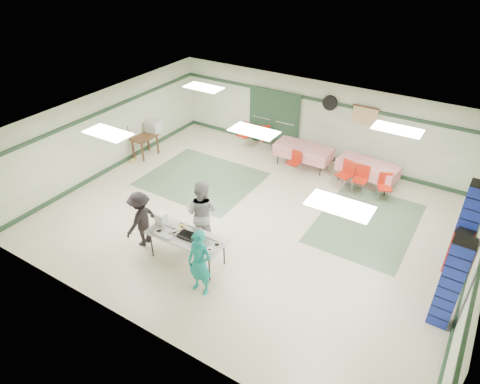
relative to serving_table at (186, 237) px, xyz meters
The scene contains 40 objects.
floor 2.49m from the serving_table, 78.99° to the left, with size 11.00×11.00×0.00m, color beige.
ceiling 3.10m from the serving_table, 78.99° to the left, with size 11.00×11.00×0.00m, color silver.
wall_back 6.88m from the serving_table, 86.19° to the left, with size 11.00×11.00×0.00m, color beige.
wall_front 2.30m from the serving_table, 78.10° to the right, with size 11.00×11.00×0.00m, color beige.
wall_left 5.60m from the serving_table, 155.12° to the left, with size 9.00×9.00×0.00m, color beige.
trim_back 6.95m from the serving_table, 86.17° to the left, with size 11.00×0.06×0.10m, color #203C27.
baseboard_back 6.86m from the serving_table, 86.17° to the left, with size 11.00×0.06×0.12m, color #203C27.
trim_left 5.69m from the serving_table, 154.99° to the left, with size 9.00×0.06×0.10m, color #203C27.
baseboard_left 5.57m from the serving_table, 154.99° to the left, with size 9.00×0.06×0.12m, color #203C27.
baseboard_right 6.40m from the serving_table, 21.55° to the left, with size 9.00×0.06×0.12m, color #203C27.
green_patch_a 3.98m from the serving_table, 121.48° to the left, with size 3.50×3.00×0.01m, color #5D7757.
green_patch_b 5.08m from the serving_table, 49.71° to the left, with size 2.50×3.50×0.01m, color #5D7757.
double_door_left 7.01m from the serving_table, 104.43° to the left, with size 0.90×0.06×2.10m, color gray.
double_door_right 6.83m from the serving_table, 96.68° to the left, with size 0.90×0.06×2.10m, color gray.
door_frame 6.89m from the serving_table, 100.68° to the left, with size 2.00×0.03×2.15m, color #203C27.
wall_fan 6.95m from the serving_table, 83.64° to the left, with size 0.50×0.50×0.10m, color black.
scroll_banner 7.15m from the serving_table, 73.91° to the left, with size 0.80×0.02×0.60m, color #DEBF8B.
serving_table is the anchor object (origin of this frame).
sheet_tray_right 0.62m from the serving_table, ahead, with size 0.62×0.47×0.02m, color silver.
sheet_tray_mid 0.15m from the serving_table, 144.25° to the left, with size 0.63×0.48×0.02m, color silver.
sheet_tray_left 0.53m from the serving_table, 161.98° to the right, with size 0.56×0.43×0.02m, color silver.
baking_pan 0.10m from the serving_table, 19.37° to the right, with size 0.45×0.28×0.08m, color black.
foam_box_stack 0.86m from the serving_table, behind, with size 0.25×0.23×0.28m, color white.
volunteer_teal 1.10m from the serving_table, 36.51° to the right, with size 0.60×0.39×1.63m, color teal.
volunteer_grey 0.84m from the serving_table, 99.12° to the left, with size 0.88×0.69×1.81m, color #96959B.
volunteer_dark 1.38m from the serving_table, behind, with size 0.99×0.57×1.53m, color black.
dining_table_a 6.40m from the serving_table, 66.57° to the left, with size 1.94×1.05×0.77m.
dining_table_b 5.89m from the serving_table, 86.63° to the left, with size 1.89×0.84×0.77m.
chair_a 5.89m from the serving_table, 64.47° to the left, with size 0.43×0.43×0.90m.
chair_b 5.70m from the serving_table, 68.74° to the left, with size 0.54×0.54×0.92m.
chair_c 6.23m from the serving_table, 58.39° to the left, with size 0.52×0.52×0.85m.
chair_d 5.31m from the serving_table, 86.56° to the left, with size 0.42×0.42×0.78m.
chair_loose_a 6.49m from the serving_table, 102.26° to the left, with size 0.58×0.58×0.88m.
chair_loose_b 6.50m from the serving_table, 108.57° to the left, with size 0.50×0.50×0.91m.
crate_stack_blue_a 6.55m from the serving_table, 31.01° to the left, with size 0.44×0.44×2.26m, color #1B28A6.
crate_stack_red 6.36m from the serving_table, 28.15° to the left, with size 0.37×0.37×1.21m, color #9D0F10.
crate_stack_blue_b 5.76m from the serving_table, 12.75° to the left, with size 0.41×0.41×2.14m, color #1B28A6.
printer_table 5.93m from the serving_table, 142.31° to the left, with size 0.61×0.92×0.74m.
office_printer 6.27m from the serving_table, 138.50° to the left, with size 0.48×0.42×0.38m, color #B9BAB5.
broom 5.69m from the serving_table, 147.08° to the left, with size 0.03×0.03×1.36m, color brown.
Camera 1 is at (4.87, -8.47, 7.11)m, focal length 32.00 mm.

